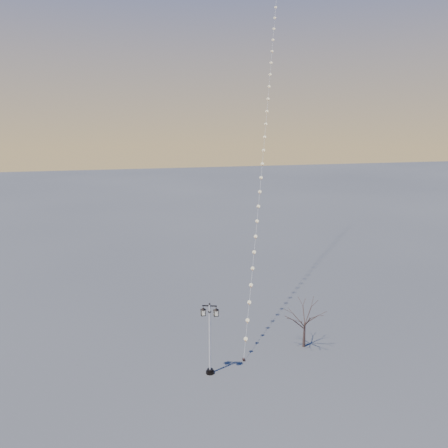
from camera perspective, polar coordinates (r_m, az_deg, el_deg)
name	(u,v)px	position (r m, az deg, el deg)	size (l,w,h in m)	color
ground	(232,372)	(33.48, 1.03, -18.84)	(300.00, 300.00, 0.00)	#494A4A
street_lamp	(210,335)	(31.80, -1.88, -14.40)	(1.34, 0.78, 5.47)	black
bare_tree	(305,317)	(36.03, 10.61, -11.89)	(2.28, 2.28, 3.78)	#3D2C26
kite_train	(267,94)	(47.01, 5.72, 16.61)	(14.60, 31.72, 41.48)	black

